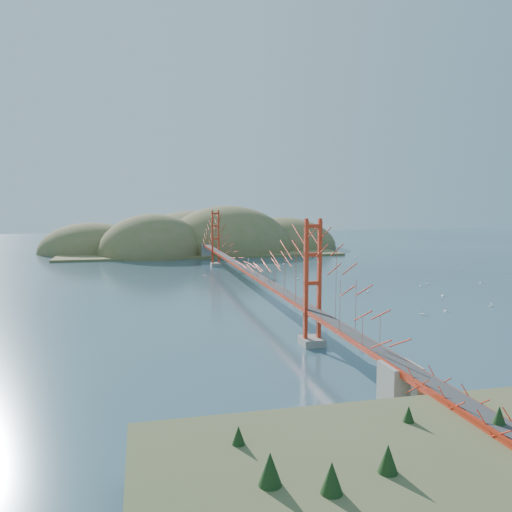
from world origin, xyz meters
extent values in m
plane|color=#294353|center=(0.00, 0.00, 0.00)|extent=(320.00, 320.00, 0.00)
cube|color=gray|center=(0.00, -30.00, 0.35)|extent=(2.00, 2.40, 0.70)
cube|color=gray|center=(0.00, 30.00, 0.35)|extent=(2.00, 2.40, 0.70)
cube|color=red|center=(0.00, 0.00, 3.30)|extent=(1.40, 92.00, 0.16)
cube|color=red|center=(0.00, 0.00, 3.10)|extent=(1.33, 92.00, 0.24)
cube|color=#38383A|center=(0.00, 0.00, 3.40)|extent=(1.19, 92.00, 0.03)
cube|color=gray|center=(0.00, -46.00, 1.65)|extent=(2.00, 2.20, 3.30)
cube|color=gray|center=(0.00, 46.00, 1.65)|extent=(2.20, 2.60, 3.30)
cube|color=red|center=(0.00, -52.00, 3.30)|extent=(1.40, 12.00, 0.16)
cube|color=red|center=(0.00, -52.00, 3.05)|extent=(1.33, 12.00, 0.30)
cube|color=gray|center=(0.00, -53.00, 1.47)|extent=(0.50, 0.70, 2.95)
cube|color=gray|center=(0.00, -50.00, 1.47)|extent=(0.50, 0.70, 2.95)
cube|color=gray|center=(0.00, -48.00, 1.47)|extent=(0.50, 0.70, 2.95)
cube|color=#59544C|center=(0.00, -48.50, 0.12)|extent=(9.00, 6.00, 0.24)
cube|color=brown|center=(0.40, -47.80, 0.61)|extent=(3.70, 2.30, 0.75)
cube|color=gray|center=(0.40, -47.80, 1.04)|extent=(3.70, 2.30, 0.10)
cylinder|color=white|center=(0.40, -47.80, 1.49)|extent=(0.03, 0.03, 1.00)
cube|color=#43532E|center=(-4.00, -51.00, 0.90)|extent=(24.00, 3.00, 1.80)
cone|color=black|center=(-12.51, -53.14, 3.34)|extent=(0.48, 0.48, 0.68)
cone|color=black|center=(-11.63, -54.61, 3.31)|extent=(0.43, 0.43, 0.61)
cone|color=black|center=(-6.63, -53.10, 3.63)|extent=(0.89, 0.89, 1.27)
cone|color=black|center=(-8.20, -55.77, 3.62)|extent=(0.86, 0.86, 1.23)
cone|color=black|center=(0.42, -54.44, 3.38)|extent=(0.53, 0.53, 0.76)
cone|color=black|center=(-5.58, -52.36, 3.61)|extent=(0.86, 0.86, 1.23)
cone|color=black|center=(-2.96, -55.64, 3.39)|extent=(0.55, 0.55, 0.78)
cube|color=#796546|center=(0.00, 64.00, 0.25)|extent=(70.00, 40.00, 0.60)
ellipsoid|color=#796546|center=(-12.00, 56.00, 0.00)|extent=(28.00, 28.00, 21.00)
ellipsoid|color=#796546|center=(8.00, 62.00, 0.00)|extent=(36.00, 36.00, 25.00)
ellipsoid|color=#796546|center=(26.00, 70.00, 0.00)|extent=(32.00, 32.00, 18.00)
ellipsoid|color=#796546|center=(-28.00, 68.00, 0.00)|extent=(28.00, 28.00, 16.00)
ellipsoid|color=#796546|center=(2.00, 78.00, 0.00)|extent=(44.00, 44.00, 22.00)
cube|color=white|center=(11.25, 8.97, 0.07)|extent=(0.58, 0.56, 0.11)
cylinder|color=white|center=(11.25, 8.97, 0.40)|extent=(0.02, 0.02, 0.66)
cube|color=white|center=(17.15, 36.02, 0.06)|extent=(0.60, 0.24, 0.11)
cylinder|color=white|center=(17.15, 36.02, 0.38)|extent=(0.02, 0.02, 0.63)
cube|color=white|center=(29.80, -1.16, 0.07)|extent=(0.50, 0.62, 0.11)
cylinder|color=white|center=(29.80, -1.16, 0.40)|extent=(0.02, 0.02, 0.67)
cube|color=white|center=(51.94, 7.62, 0.06)|extent=(0.51, 0.58, 0.11)
cylinder|color=white|center=(51.94, 7.62, 0.38)|extent=(0.02, 0.02, 0.64)
cube|color=white|center=(24.97, 41.81, 0.06)|extent=(0.42, 0.58, 0.10)
cylinder|color=white|center=(24.97, 41.81, 0.36)|extent=(0.02, 0.02, 0.61)
cube|color=white|center=(27.97, -18.80, 0.06)|extent=(0.58, 0.27, 0.10)
cylinder|color=white|center=(27.97, -18.80, 0.37)|extent=(0.02, 0.02, 0.61)
cube|color=white|center=(20.64, -19.95, 0.06)|extent=(0.21, 0.54, 0.10)
cylinder|color=white|center=(20.64, -19.95, 0.34)|extent=(0.02, 0.02, 0.57)
cube|color=white|center=(9.53, 25.25, 0.05)|extent=(0.47, 0.46, 0.09)
cylinder|color=white|center=(9.53, 25.25, 0.32)|extent=(0.01, 0.01, 0.54)
cube|color=white|center=(30.14, 20.76, 0.06)|extent=(0.54, 0.49, 0.10)
cylinder|color=white|center=(30.14, 20.76, 0.36)|extent=(0.02, 0.02, 0.60)
cube|color=white|center=(39.38, -1.74, 0.06)|extent=(0.22, 0.55, 0.10)
cylinder|color=white|center=(39.38, -1.74, 0.35)|extent=(0.02, 0.02, 0.59)
cube|color=white|center=(26.28, -10.93, 0.07)|extent=(0.40, 0.66, 0.11)
cylinder|color=white|center=(26.28, -10.93, 0.41)|extent=(0.02, 0.02, 0.68)
cube|color=white|center=(16.89, -21.02, 0.07)|extent=(0.47, 0.64, 0.11)
cylinder|color=white|center=(16.89, -21.02, 0.41)|extent=(0.02, 0.02, 0.68)
cube|color=white|center=(27.59, -3.03, 0.07)|extent=(0.47, 0.62, 0.11)
cylinder|color=white|center=(27.59, -3.03, 0.40)|extent=(0.02, 0.02, 0.66)
cube|color=white|center=(17.33, -5.55, 0.06)|extent=(0.53, 0.55, 0.10)
cylinder|color=white|center=(17.33, -5.55, 0.38)|extent=(0.02, 0.02, 0.63)
cube|color=white|center=(45.84, 12.46, 0.06)|extent=(0.59, 0.40, 0.10)
cylinder|color=white|center=(45.84, 12.46, 0.37)|extent=(0.02, 0.02, 0.61)
cube|color=white|center=(34.39, 36.76, 0.06)|extent=(0.57, 0.21, 0.10)
cylinder|color=white|center=(34.39, 36.76, 0.37)|extent=(0.02, 0.02, 0.61)
cube|color=white|center=(8.98, 39.16, 0.06)|extent=(0.50, 0.60, 0.11)
cylinder|color=white|center=(8.98, 39.16, 0.39)|extent=(0.02, 0.02, 0.65)
cube|color=white|center=(14.91, 30.29, 0.07)|extent=(0.65, 0.41, 0.11)
cylinder|color=white|center=(14.91, 30.29, 0.41)|extent=(0.02, 0.02, 0.68)
camera|label=1|loc=(-15.23, -72.67, 13.02)|focal=35.00mm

